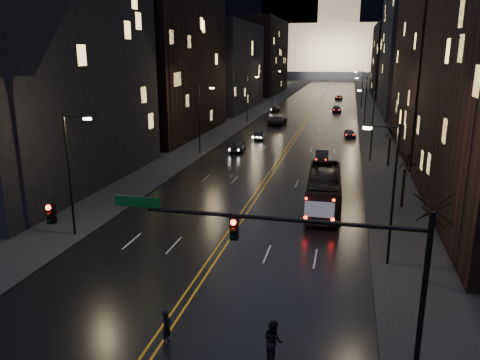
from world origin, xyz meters
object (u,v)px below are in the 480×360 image
Objects in this scene: bus at (324,190)px; oncoming_car_b at (259,135)px; receding_car_a at (322,156)px; oncoming_car_a at (238,146)px; pedestrian_b at (273,341)px; traffic_signal at (289,244)px; pedestrian_a at (167,327)px.

bus is 33.67m from oncoming_car_b.
receding_car_a is at bearing 91.47° from bus.
oncoming_car_a reaches higher than receding_car_a.
receding_car_a is 2.27× the size of pedestrian_b.
oncoming_car_a is 2.32× the size of pedestrian_b.
oncoming_car_a is at bearing 159.87° from receding_car_a.
oncoming_car_a is 10.03m from oncoming_car_b.
oncoming_car_b is at bearing 124.94° from receding_car_a.
traffic_signal is 6.95m from pedestrian_a.
bus is 18.00m from receding_car_a.
pedestrian_a is at bearing 88.77° from oncoming_car_b.
bus reaches higher than pedestrian_b.
oncoming_car_b is 2.43× the size of pedestrian_a.
oncoming_car_a is at bearing 118.25° from bus.
oncoming_car_b is at bearing -102.97° from oncoming_car_a.
pedestrian_a is 0.84× the size of pedestrian_b.
receding_car_a is (11.57, -3.66, -0.04)m from oncoming_car_a.
pedestrian_a reaches higher than oncoming_car_a.
traffic_signal is at bearing 99.52° from oncoming_car_a.
receding_car_a is (-0.71, 38.73, -4.37)m from traffic_signal.
oncoming_car_a is 43.75m from pedestrian_a.
bus is 21.81m from pedestrian_b.
oncoming_car_a is 44.97m from pedestrian_b.
pedestrian_b is (-0.93, -21.78, -0.63)m from bus.
pedestrian_a is at bearing -107.57° from bus.
bus is (0.48, 20.78, -3.48)m from traffic_signal.
pedestrian_a reaches higher than oncoming_car_b.
pedestrian_a is at bearing -99.36° from receding_car_a.
pedestrian_b is (10.72, -53.36, 0.32)m from oncoming_car_b.
receding_car_a reaches higher than oncoming_car_b.
traffic_signal is at bearing -64.47° from pedestrian_b.
pedestrian_a is (6.85, -43.21, 0.05)m from oncoming_car_a.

